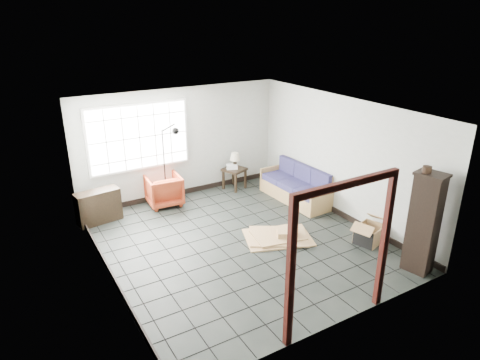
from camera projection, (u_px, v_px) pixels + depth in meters
ground at (240, 241)px, 8.35m from camera, size 5.50×5.50×0.00m
room_shell at (239, 160)px, 7.76m from camera, size 5.02×5.52×2.61m
window_panel at (139, 137)px, 9.46m from camera, size 2.32×0.08×1.52m
doorway_trim at (343, 238)px, 5.69m from camera, size 1.80×0.08×2.20m
futon_sofa at (297, 187)px, 10.13m from camera, size 0.79×1.92×0.84m
armchair at (164, 189)px, 9.84m from camera, size 0.81×0.77×0.78m
side_table at (234, 172)px, 10.71m from camera, size 0.64×0.64×0.54m
table_lamp at (235, 157)px, 10.65m from camera, size 0.30×0.30×0.38m
projector at (232, 167)px, 10.65m from camera, size 0.33×0.30×0.10m
floor_lamp at (170, 163)px, 9.64m from camera, size 0.51×0.40×1.91m
console_shelf at (98, 206)px, 9.02m from camera, size 0.95×0.48×0.70m
tall_shelf at (424, 223)px, 7.12m from camera, size 0.47×0.55×1.79m
pot at (427, 169)px, 6.80m from camera, size 0.15×0.15×0.11m
open_box at (369, 234)px, 8.27m from camera, size 0.93×0.63×0.48m
cardboard_pile at (279, 236)px, 8.46m from camera, size 1.52×1.29×0.19m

